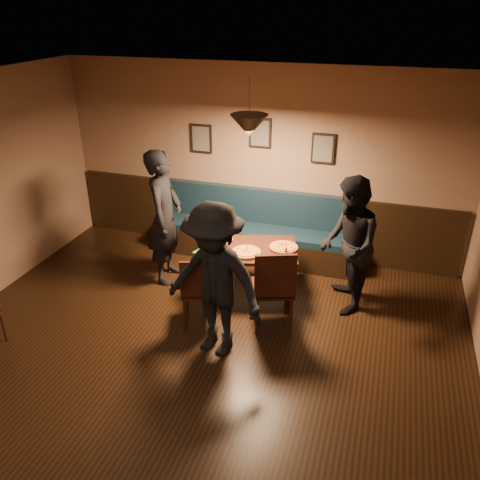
{
  "coord_description": "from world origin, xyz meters",
  "views": [
    {
      "loc": [
        1.78,
        -3.17,
        3.56
      ],
      "look_at": [
        0.2,
        1.86,
        0.95
      ],
      "focal_mm": 36.59,
      "sensor_mm": 36.0,
      "label": 1
    }
  ],
  "objects": [
    {
      "name": "chair_near_right",
      "position": [
        0.68,
        1.62,
        0.53
      ],
      "size": [
        0.6,
        0.6,
        1.06
      ],
      "primitive_type": null,
      "rotation": [
        0.0,
        0.0,
        0.36
      ],
      "color": "black",
      "rests_on": "floor"
    },
    {
      "name": "napkin_b",
      "position": [
        -0.35,
        1.92,
        0.67
      ],
      "size": [
        0.18,
        0.18,
        0.01
      ],
      "primitive_type": "cube",
      "rotation": [
        0.0,
        0.0,
        -0.33
      ],
      "color": "#1C6921",
      "rests_on": "dining_table"
    },
    {
      "name": "diner_front",
      "position": [
        0.2,
        0.97,
        0.89
      ],
      "size": [
        1.27,
        0.9,
        1.77
      ],
      "primitive_type": "imported",
      "rotation": [
        0.0,
        0.0,
        -0.23
      ],
      "color": "black",
      "rests_on": "floor"
    },
    {
      "name": "tabasco_bottle",
      "position": [
        0.71,
        2.17,
        0.72
      ],
      "size": [
        0.03,
        0.03,
        0.11
      ],
      "primitive_type": "cylinder",
      "rotation": [
        0.0,
        0.0,
        0.17
      ],
      "color": "maroon",
      "rests_on": "dining_table"
    },
    {
      "name": "dining_table",
      "position": [
        0.2,
        2.21,
        0.33
      ],
      "size": [
        1.41,
        1.09,
        0.67
      ],
      "primitive_type": "cube",
      "rotation": [
        0.0,
        0.0,
        0.26
      ],
      "color": "#32140E",
      "rests_on": "floor"
    },
    {
      "name": "wall_back",
      "position": [
        0.0,
        3.5,
        1.4
      ],
      "size": [
        6.0,
        0.0,
        6.0
      ],
      "primitive_type": "plane",
      "rotation": [
        1.57,
        0.0,
        0.0
      ],
      "color": "#8C704F",
      "rests_on": "ground"
    },
    {
      "name": "chair_near_left",
      "position": [
        -0.18,
        1.44,
        0.45
      ],
      "size": [
        0.51,
        0.51,
        0.91
      ],
      "primitive_type": null,
      "rotation": [
        0.0,
        0.0,
        0.32
      ],
      "color": "black",
      "rests_on": "floor"
    },
    {
      "name": "diner_right",
      "position": [
        1.46,
        2.27,
        0.87
      ],
      "size": [
        0.84,
        0.98,
        1.73
      ],
      "primitive_type": "imported",
      "rotation": [
        0.0,
        0.0,
        -1.32
      ],
      "color": "black",
      "rests_on": "floor"
    },
    {
      "name": "picture_left",
      "position": [
        -0.9,
        3.47,
        1.7
      ],
      "size": [
        0.32,
        0.04,
        0.42
      ],
      "primitive_type": "cube",
      "color": "black",
      "rests_on": "wall_back"
    },
    {
      "name": "picture_center",
      "position": [
        0.0,
        3.47,
        1.85
      ],
      "size": [
        0.32,
        0.04,
        0.42
      ],
      "primitive_type": "cube",
      "color": "black",
      "rests_on": "wall_back"
    },
    {
      "name": "pizza_a",
      "position": [
        -0.2,
        2.31,
        0.68
      ],
      "size": [
        0.34,
        0.34,
        0.04
      ],
      "primitive_type": "cylinder",
      "rotation": [
        0.0,
        0.0,
        0.04
      ],
      "color": "gold",
      "rests_on": "dining_table"
    },
    {
      "name": "diner_left",
      "position": [
        -0.97,
        2.25,
        0.93
      ],
      "size": [
        0.53,
        0.73,
        1.86
      ],
      "primitive_type": "imported",
      "rotation": [
        0.0,
        0.0,
        1.69
      ],
      "color": "black",
      "rests_on": "floor"
    },
    {
      "name": "pendant_lamp",
      "position": [
        0.2,
        2.21,
        2.25
      ],
      "size": [
        0.44,
        0.44,
        0.25
      ],
      "primitive_type": "cone",
      "rotation": [
        3.14,
        0.0,
        0.0
      ],
      "color": "black",
      "rests_on": "ceiling"
    },
    {
      "name": "soda_glass",
      "position": [
        0.79,
        1.91,
        0.75
      ],
      "size": [
        0.08,
        0.08,
        0.17
      ],
      "primitive_type": "cylinder",
      "rotation": [
        0.0,
        0.0,
        -0.02
      ],
      "color": "black",
      "rests_on": "dining_table"
    },
    {
      "name": "cutlery_set",
      "position": [
        0.19,
        1.87,
        0.67
      ],
      "size": [
        0.17,
        0.07,
        0.0
      ],
      "primitive_type": "cube",
      "rotation": [
        0.0,
        0.0,
        1.91
      ],
      "color": "silver",
      "rests_on": "dining_table"
    },
    {
      "name": "pizza_b",
      "position": [
        0.22,
        2.06,
        0.69
      ],
      "size": [
        0.45,
        0.45,
        0.04
      ],
      "primitive_type": "cylinder",
      "rotation": [
        0.0,
        0.0,
        -0.27
      ],
      "color": "orange",
      "rests_on": "dining_table"
    },
    {
      "name": "wainscot",
      "position": [
        0.0,
        3.47,
        0.5
      ],
      "size": [
        5.88,
        0.06,
        1.0
      ],
      "primitive_type": "cube",
      "color": "black",
      "rests_on": "ground"
    },
    {
      "name": "ceiling",
      "position": [
        0.0,
        0.0,
        2.8
      ],
      "size": [
        7.0,
        7.0,
        0.0
      ],
      "primitive_type": "plane",
      "rotation": [
        3.14,
        0.0,
        0.0
      ],
      "color": "silver",
      "rests_on": "ground"
    },
    {
      "name": "napkin_a",
      "position": [
        -0.34,
        2.45,
        0.67
      ],
      "size": [
        0.19,
        0.19,
        0.01
      ],
      "primitive_type": "cube",
      "rotation": [
        0.0,
        0.0,
        0.64
      ],
      "color": "#1E7025",
      "rests_on": "dining_table"
    },
    {
      "name": "pizza_c",
      "position": [
        0.64,
        2.33,
        0.69
      ],
      "size": [
        0.46,
        0.46,
        0.04
      ],
      "primitive_type": "cylinder",
      "rotation": [
        0.0,
        0.0,
        0.3
      ],
      "color": "#C15E24",
      "rests_on": "dining_table"
    },
    {
      "name": "floor",
      "position": [
        0.0,
        0.0,
        0.0
      ],
      "size": [
        7.0,
        7.0,
        0.0
      ],
      "primitive_type": "plane",
      "color": "black",
      "rests_on": "ground"
    },
    {
      "name": "booth_bench",
      "position": [
        0.0,
        3.2,
        0.5
      ],
      "size": [
        3.0,
        0.6,
        1.0
      ],
      "primitive_type": null,
      "color": "#0F232D",
      "rests_on": "ground"
    },
    {
      "name": "picture_right",
      "position": [
        0.9,
        3.47,
        1.7
      ],
      "size": [
        0.32,
        0.04,
        0.42
      ],
      "primitive_type": "cube",
      "color": "black",
      "rests_on": "wall_back"
    }
  ]
}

